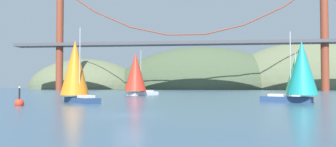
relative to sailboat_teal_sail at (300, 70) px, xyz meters
name	(u,v)px	position (x,y,z in m)	size (l,w,h in m)	color
ground_plane	(130,115)	(-20.25, -20.50, -4.64)	(360.00, 360.00, 0.00)	#385670
headland_right	(314,89)	(39.75, 114.50, -4.64)	(88.40, 44.00, 46.92)	#5B6647
headland_center	(200,89)	(-15.25, 114.50, -4.64)	(86.31, 44.00, 42.38)	#425138
headland_left	(85,89)	(-75.25, 114.50, -4.64)	(58.69, 44.00, 31.08)	#5B6647
suspension_bridge	(186,41)	(-20.25, 74.50, 14.61)	(137.32, 6.00, 41.26)	brown
sailboat_teal_sail	(300,70)	(0.00, 0.00, 0.00)	(8.57, 6.73, 10.40)	navy
sailboat_scarlet_sail	(136,73)	(-29.36, 25.22, 0.46)	(8.10, 10.04, 10.65)	white
sailboat_green_sail	(296,75)	(6.32, 25.05, 0.05)	(5.59, 8.75, 9.54)	white
sailboat_orange_sail	(76,70)	(-32.79, -2.01, 0.11)	(8.07, 7.80, 10.94)	navy
channel_buoy	(19,103)	(-36.66, -10.19, -4.27)	(1.10, 1.10, 2.64)	red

